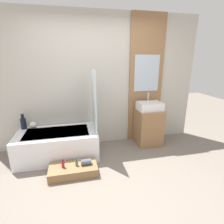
{
  "coord_description": "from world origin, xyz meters",
  "views": [
    {
      "loc": [
        -0.47,
        -1.9,
        1.76
      ],
      "look_at": [
        0.11,
        0.69,
        0.94
      ],
      "focal_mm": 28.0,
      "sensor_mm": 36.0,
      "label": 1
    }
  ],
  "objects": [
    {
      "name": "vase_round_light",
      "position": [
        -1.25,
        1.42,
        0.55
      ],
      "size": [
        0.12,
        0.12,
        0.12
      ],
      "primitive_type": "sphere",
      "color": "silver",
      "rests_on": "bathtub"
    },
    {
      "name": "wall_tiled_back",
      "position": [
        0.0,
        1.58,
        1.3
      ],
      "size": [
        4.2,
        0.06,
        2.6
      ],
      "primitive_type": "cube",
      "color": "#B7B2A8",
      "rests_on": "ground_plane"
    },
    {
      "name": "wall_wood_accent",
      "position": [
        1.03,
        1.53,
        1.31
      ],
      "size": [
        0.72,
        0.04,
        2.6
      ],
      "color": "#8E6642",
      "rests_on": "ground_plane"
    },
    {
      "name": "bathtub",
      "position": [
        -0.8,
        1.15,
        0.25
      ],
      "size": [
        1.42,
        0.77,
        0.49
      ],
      "color": "white",
      "rests_on": "ground_plane"
    },
    {
      "name": "glass_shower_screen",
      "position": [
        -0.12,
        1.1,
        1.03
      ],
      "size": [
        0.01,
        0.64,
        1.09
      ],
      "primitive_type": "cube",
      "color": "silver",
      "rests_on": "bathtub"
    },
    {
      "name": "vanity_cabinet",
      "position": [
        1.03,
        1.27,
        0.37
      ],
      "size": [
        0.5,
        0.48,
        0.75
      ],
      "primitive_type": "cube",
      "color": "#8E6642",
      "rests_on": "ground_plane"
    },
    {
      "name": "ground_plane",
      "position": [
        0.0,
        0.0,
        0.0
      ],
      "size": [
        12.0,
        12.0,
        0.0
      ],
      "primitive_type": "plane",
      "color": "slate"
    },
    {
      "name": "wooden_step_bench",
      "position": [
        -0.55,
        0.54,
        0.07
      ],
      "size": [
        0.74,
        0.37,
        0.14
      ],
      "primitive_type": "cube",
      "color": "olive",
      "rests_on": "ground_plane"
    },
    {
      "name": "sink",
      "position": [
        1.03,
        1.27,
        0.83
      ],
      "size": [
        0.48,
        0.35,
        0.34
      ],
      "color": "white",
      "rests_on": "vanity_cabinet"
    },
    {
      "name": "bottle_soap_secondary",
      "position": [
        -0.49,
        0.54,
        0.19
      ],
      "size": [
        0.04,
        0.04,
        0.12
      ],
      "color": "#38704C",
      "rests_on": "wooden_step_bench"
    },
    {
      "name": "towel_roll",
      "position": [
        -0.34,
        0.54,
        0.19
      ],
      "size": [
        0.16,
        0.09,
        0.09
      ],
      "primitive_type": "cylinder",
      "rotation": [
        0.0,
        1.57,
        0.0
      ],
      "color": "#4C5666",
      "rests_on": "wooden_step_bench"
    },
    {
      "name": "vase_tall_dark",
      "position": [
        -1.41,
        1.43,
        0.61
      ],
      "size": [
        0.1,
        0.1,
        0.29
      ],
      "color": "black",
      "rests_on": "bathtub"
    },
    {
      "name": "bottle_soap_primary",
      "position": [
        -0.69,
        0.54,
        0.21
      ],
      "size": [
        0.05,
        0.05,
        0.14
      ],
      "color": "#B21928",
      "rests_on": "wooden_step_bench"
    }
  ]
}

